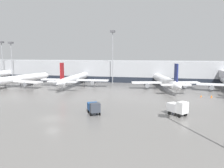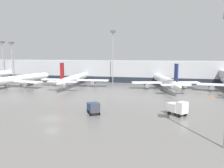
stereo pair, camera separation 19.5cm
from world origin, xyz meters
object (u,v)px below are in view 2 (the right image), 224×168
at_px(parked_jet_1, 75,79).
at_px(service_truck_0, 178,108).
at_px(parked_jet_0, 166,81).
at_px(service_truck_1, 93,107).
at_px(traffic_cone_0, 212,96).
at_px(traffic_cone_3, 201,96).
at_px(apron_light_mast_0, 11,50).
at_px(apron_light_mast_3, 113,43).
at_px(parked_jet_4, 14,80).
at_px(apron_light_mast_5, 2,50).

relative_size(parked_jet_1, service_truck_0, 8.27).
xyz_separation_m(parked_jet_0, service_truck_1, (-14.63, -36.19, -1.32)).
distance_m(traffic_cone_0, traffic_cone_3, 2.71).
height_order(apron_light_mast_0, apron_light_mast_3, apron_light_mast_3).
distance_m(traffic_cone_3, apron_light_mast_3, 41.43).
distance_m(parked_jet_0, apron_light_mast_0, 68.95).
xyz_separation_m(parked_jet_0, parked_jet_4, (-53.94, -7.54, -0.00)).
xyz_separation_m(parked_jet_4, apron_light_mast_0, (-13.43, 17.16, 11.10)).
bearing_deg(apron_light_mast_3, apron_light_mast_0, -179.39).
bearing_deg(parked_jet_1, traffic_cone_0, -107.63).
height_order(parked_jet_4, apron_light_mast_3, apron_light_mast_3).
bearing_deg(parked_jet_1, service_truck_1, -155.68).
distance_m(service_truck_1, traffic_cone_3, 33.67).
height_order(parked_jet_1, service_truck_1, parked_jet_1).
bearing_deg(parked_jet_1, service_truck_0, -136.38).
xyz_separation_m(parked_jet_0, apron_light_mast_0, (-67.37, 9.62, 11.09)).
xyz_separation_m(parked_jet_1, traffic_cone_3, (42.48, -11.29, -2.62)).
distance_m(parked_jet_1, traffic_cone_0, 46.67).
bearing_deg(apron_light_mast_3, parked_jet_1, -135.90).
height_order(parked_jet_4, apron_light_mast_0, apron_light_mast_0).
bearing_deg(parked_jet_4, parked_jet_0, -70.18).
height_order(service_truck_0, service_truck_1, service_truck_0).
height_order(service_truck_0, apron_light_mast_0, apron_light_mast_0).
xyz_separation_m(parked_jet_4, service_truck_0, (55.67, -26.17, -1.14)).
bearing_deg(parked_jet_4, traffic_cone_0, -82.77).
height_order(parked_jet_0, apron_light_mast_3, apron_light_mast_3).
relative_size(service_truck_0, service_truck_1, 0.91).
distance_m(parked_jet_1, service_truck_1, 39.22).
bearing_deg(service_truck_0, parked_jet_4, -161.94).
bearing_deg(service_truck_1, parked_jet_0, 129.32).
xyz_separation_m(service_truck_0, traffic_cone_3, (7.84, 20.90, -1.28)).
bearing_deg(traffic_cone_3, apron_light_mast_5, 164.35).
bearing_deg(traffic_cone_3, parked_jet_4, 175.25).
height_order(parked_jet_0, parked_jet_4, parked_jet_0).
distance_m(parked_jet_0, service_truck_1, 39.06).
xyz_separation_m(service_truck_1, traffic_cone_3, (24.20, 23.38, -1.10)).
relative_size(traffic_cone_3, apron_light_mast_3, 0.03).
height_order(traffic_cone_3, apron_light_mast_0, apron_light_mast_0).
distance_m(parked_jet_4, apron_light_mast_0, 24.45).
height_order(parked_jet_0, traffic_cone_0, parked_jet_0).
xyz_separation_m(service_truck_1, traffic_cone_0, (26.91, 23.28, -1.11)).
height_order(service_truck_0, apron_light_mast_3, apron_light_mast_3).
height_order(traffic_cone_0, apron_light_mast_0, apron_light_mast_0).
bearing_deg(traffic_cone_3, parked_jet_1, 165.12).
bearing_deg(apron_light_mast_5, apron_light_mast_3, -0.13).
xyz_separation_m(apron_light_mast_0, apron_light_mast_3, (46.47, 0.50, 2.69)).
bearing_deg(apron_light_mast_3, service_truck_1, -82.29).
height_order(service_truck_1, apron_light_mast_5, apron_light_mast_5).
bearing_deg(service_truck_0, parked_jet_0, 136.18).
distance_m(traffic_cone_3, apron_light_mast_5, 86.56).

